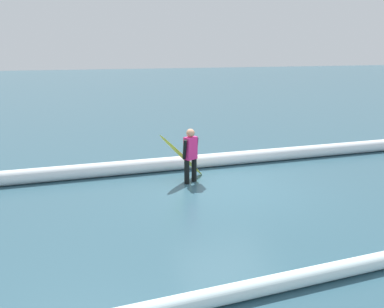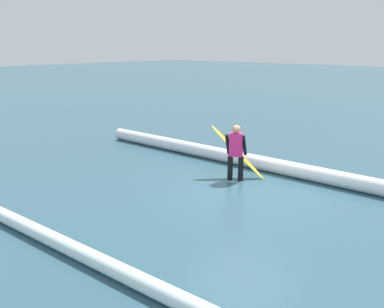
# 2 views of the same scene
# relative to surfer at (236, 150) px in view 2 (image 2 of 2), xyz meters

# --- Properties ---
(ground_plane) EXTENTS (129.35, 129.35, 0.00)m
(ground_plane) POSITION_rel_surfer_xyz_m (-0.79, 0.69, -0.82)
(ground_plane) COLOR #2E5362
(surfer) EXTENTS (0.47, 0.41, 1.47)m
(surfer) POSITION_rel_surfer_xyz_m (0.00, 0.00, 0.00)
(surfer) COLOR black
(surfer) RESTS_ON ground_plane
(surfboard) EXTENTS (1.48, 0.84, 1.39)m
(surfboard) POSITION_rel_surfer_xyz_m (0.15, -0.29, -0.14)
(surfboard) COLOR yellow
(surfboard) RESTS_ON ground_plane
(wave_crest_foreground) EXTENTS (17.97, 0.44, 0.40)m
(wave_crest_foreground) POSITION_rel_surfer_xyz_m (-2.68, -1.27, -0.62)
(wave_crest_foreground) COLOR white
(wave_crest_foreground) RESTS_ON ground_plane
(wave_crest_midground) EXTENTS (18.26, 0.92, 0.27)m
(wave_crest_midground) POSITION_rel_surfer_xyz_m (-3.07, 5.18, -0.68)
(wave_crest_midground) COLOR white
(wave_crest_midground) RESTS_ON ground_plane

